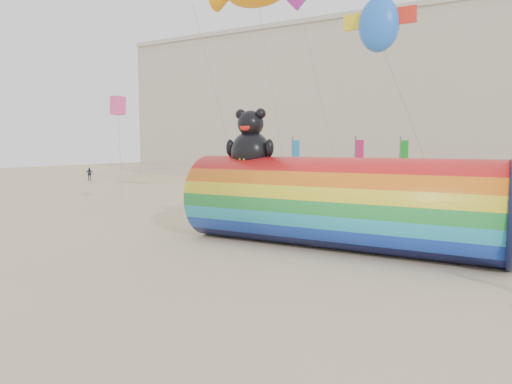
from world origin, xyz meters
The scene contains 4 objects.
ground centered at (0.00, 0.00, 0.00)m, with size 160.00×160.00×0.00m, color #CCB58C.
hotel_building centered at (-12.00, 45.95, 10.31)m, with size 60.40×15.40×20.60m.
windsock_assembly centered at (3.95, 2.50, 2.10)m, with size 13.75×4.19×6.34m.
festival_banners centered at (0.30, 16.03, 2.64)m, with size 7.76×4.08×5.20m.
Camera 1 is at (10.67, -16.41, 4.49)m, focal length 32.00 mm.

